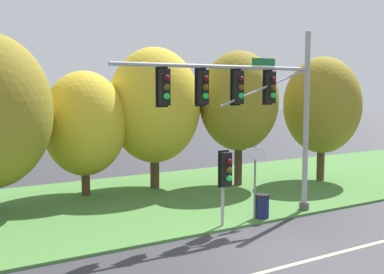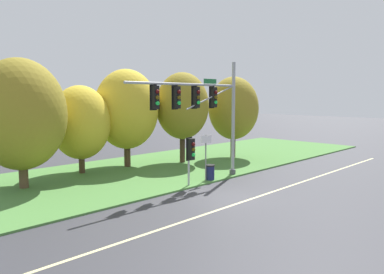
{
  "view_description": "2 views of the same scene",
  "coord_description": "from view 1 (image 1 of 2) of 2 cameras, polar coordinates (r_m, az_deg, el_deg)",
  "views": [
    {
      "loc": [
        -9.95,
        -11.13,
        5.07
      ],
      "look_at": [
        -0.2,
        4.58,
        3.23
      ],
      "focal_mm": 45.0,
      "sensor_mm": 36.0,
      "label": 1
    },
    {
      "loc": [
        -14.91,
        -12.0,
        5.19
      ],
      "look_at": [
        0.86,
        3.4,
        2.79
      ],
      "focal_mm": 35.0,
      "sensor_mm": 36.0,
      "label": 2
    }
  ],
  "objects": [
    {
      "name": "tree_behind_signpost",
      "position": [
        24.03,
        -4.49,
        3.74
      ],
      "size": [
        4.59,
        4.59,
        7.04
      ],
      "color": "#4C3823",
      "rests_on": "grass_verge"
    },
    {
      "name": "tree_tall_centre",
      "position": [
        26.94,
        15.16,
        3.65
      ],
      "size": [
        4.15,
        4.15,
        6.71
      ],
      "color": "#4C3823",
      "rests_on": "grass_verge"
    },
    {
      "name": "trash_bin",
      "position": [
        18.97,
        8.33,
        -8.08
      ],
      "size": [
        0.56,
        0.56,
        0.93
      ],
      "color": "#191E4C",
      "rests_on": "grass_verge"
    },
    {
      "name": "pedestrian_signal_near_kerb",
      "position": [
        17.34,
        4.0,
        -4.28
      ],
      "size": [
        0.46,
        0.55,
        2.78
      ],
      "color": "#9EA0A5",
      "rests_on": "grass_verge"
    },
    {
      "name": "grass_verge",
      "position": [
        22.35,
        -4.55,
        -7.3
      ],
      "size": [
        48.0,
        11.5,
        0.1
      ],
      "primitive_type": "cube",
      "color": "#477A38",
      "rests_on": "ground"
    },
    {
      "name": "traffic_signal_mast",
      "position": [
        18.13,
        7.0,
        4.42
      ],
      "size": [
        8.7,
        0.49,
        7.26
      ],
      "color": "#9EA0A5",
      "rests_on": "grass_verge"
    },
    {
      "name": "ground_plane",
      "position": [
        15.76,
        9.71,
        -13.15
      ],
      "size": [
        160.0,
        160.0,
        0.0
      ],
      "primitive_type": "plane",
      "color": "#333338"
    },
    {
      "name": "tree_mid_verge",
      "position": [
        24.8,
        5.57,
        4.24
      ],
      "size": [
        4.08,
        4.08,
        6.92
      ],
      "color": "#423021",
      "rests_on": "grass_verge"
    },
    {
      "name": "lane_stripe",
      "position": [
        14.94,
        12.86,
        -14.28
      ],
      "size": [
        36.0,
        0.16,
        0.01
      ],
      "primitive_type": "cube",
      "color": "beige",
      "rests_on": "ground"
    },
    {
      "name": "tree_left_of_mast",
      "position": [
        22.89,
        -12.63,
        1.55
      ],
      "size": [
        3.9,
        3.9,
        5.82
      ],
      "color": "#4C3823",
      "rests_on": "grass_verge"
    },
    {
      "name": "route_sign_post",
      "position": [
        18.56,
        7.5,
        -4.01
      ],
      "size": [
        0.9,
        0.08,
        2.8
      ],
      "color": "slate",
      "rests_on": "grass_verge"
    }
  ]
}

